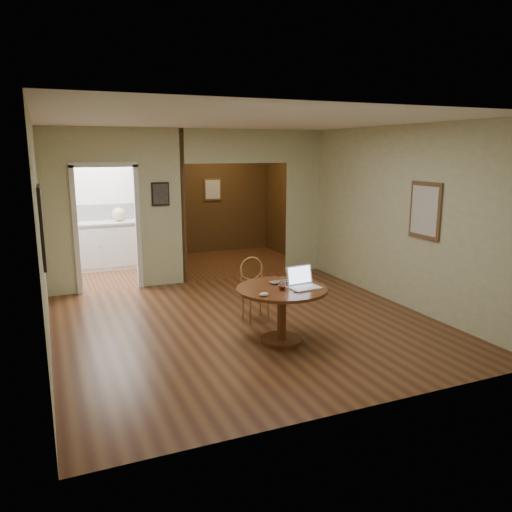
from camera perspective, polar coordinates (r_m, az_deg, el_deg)
name	(u,v)px	position (r m, az deg, el deg)	size (l,w,h in m)	color
floor	(249,325)	(6.86, -0.86, -7.84)	(5.00, 5.00, 0.00)	#4A2415
room_shell	(161,208)	(9.35, -10.83, 5.38)	(5.20, 7.50, 5.00)	white
dining_table	(282,302)	(6.12, 2.97, -5.25)	(1.11, 1.11, 0.69)	brown
chair	(254,285)	(6.93, -0.27, -3.38)	(0.37, 0.37, 0.88)	#A35E3A
open_laptop	(302,282)	(6.10, 5.34, -2.96)	(0.38, 0.34, 0.25)	white
closed_laptop	(285,283)	(6.25, 3.32, -3.05)	(0.34, 0.22, 0.03)	#B3B3B8
mouse	(264,294)	(5.70, 0.89, -4.41)	(0.11, 0.06, 0.05)	white
wine_glass	(282,286)	(5.96, 3.01, -3.40)	(0.10, 0.10, 0.11)	white
pen	(298,292)	(5.90, 4.81, -4.09)	(0.01, 0.01, 0.14)	#0C0C56
kitchen_cabinet	(107,245)	(10.40, -16.71, 1.21)	(2.06, 0.60, 0.94)	white
grocery_bag	(119,214)	(10.35, -15.39, 4.60)	(0.27, 0.23, 0.27)	beige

